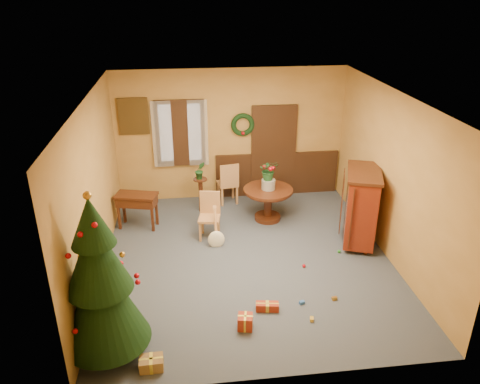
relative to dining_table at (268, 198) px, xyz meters
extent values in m
plane|color=#343C4B|center=(-0.62, -1.47, -0.48)|extent=(5.50, 5.50, 0.00)
plane|color=silver|center=(-0.62, -1.47, 2.42)|extent=(5.50, 5.50, 0.00)
plane|color=olive|center=(-0.62, 1.28, 0.97)|extent=(5.00, 0.00, 5.00)
plane|color=olive|center=(-0.62, -4.22, 0.97)|extent=(5.00, 0.00, 5.00)
plane|color=olive|center=(-3.12, -1.47, 0.97)|extent=(0.00, 5.50, 5.50)
plane|color=olive|center=(1.88, -1.47, 0.97)|extent=(0.00, 5.50, 5.50)
cube|color=black|center=(0.43, 1.24, 0.02)|extent=(2.80, 0.06, 1.00)
cube|color=black|center=(0.33, 1.23, 0.57)|extent=(1.00, 0.08, 2.10)
cube|color=white|center=(0.33, 1.26, 0.52)|extent=(0.80, 0.03, 1.90)
cube|color=black|center=(-1.72, 1.23, 1.07)|extent=(1.05, 0.08, 1.45)
cube|color=white|center=(-1.72, 1.26, 1.07)|extent=(0.88, 0.03, 1.25)
cube|color=white|center=(-2.10, 1.18, 1.07)|extent=(0.42, 0.02, 1.45)
cube|color=white|center=(-1.34, 1.18, 1.07)|extent=(0.42, 0.02, 1.45)
torus|color=black|center=(-0.37, 1.20, 1.22)|extent=(0.51, 0.11, 0.51)
cube|color=#4C3819|center=(-2.67, 1.24, 1.47)|extent=(0.62, 0.05, 0.78)
cube|color=gray|center=(-2.67, 1.27, 1.47)|extent=(0.48, 0.02, 0.62)
cylinder|color=#33160B|center=(0.00, 0.00, 0.18)|extent=(1.00, 1.00, 0.05)
cylinder|color=#33160B|center=(0.00, 0.00, 0.13)|extent=(0.90, 0.90, 0.04)
cylinder|color=#33160B|center=(0.00, 0.00, -0.14)|extent=(0.16, 0.16, 0.56)
cylinder|color=#33160B|center=(0.00, 0.00, -0.44)|extent=(0.54, 0.54, 0.09)
cylinder|color=slate|center=(0.00, 0.00, 0.31)|extent=(0.28, 0.28, 0.20)
imported|color=#1E4C23|center=(0.00, 0.00, 0.62)|extent=(0.38, 0.33, 0.42)
cube|color=#AA7244|center=(-1.24, -0.61, -0.06)|extent=(0.46, 0.46, 0.05)
cube|color=#AA7244|center=(-1.21, -0.44, 0.19)|extent=(0.39, 0.11, 0.47)
cube|color=#AA7244|center=(-1.06, -0.49, -0.28)|extent=(0.05, 0.05, 0.40)
cube|color=#AA7244|center=(-1.37, -0.43, -0.28)|extent=(0.05, 0.05, 0.40)
cube|color=#AA7244|center=(-1.11, -0.80, -0.28)|extent=(0.05, 0.05, 0.40)
cube|color=#AA7244|center=(-1.43, -0.74, -0.28)|extent=(0.05, 0.05, 0.40)
cube|color=#AA7244|center=(-0.74, 0.94, -0.04)|extent=(0.48, 0.48, 0.05)
cube|color=#AA7244|center=(-0.71, 0.75, 0.23)|extent=(0.42, 0.11, 0.49)
cube|color=#AA7244|center=(-0.88, 0.74, -0.27)|extent=(0.05, 0.05, 0.43)
cube|color=#AA7244|center=(-0.55, 0.80, -0.27)|extent=(0.05, 0.05, 0.43)
cube|color=#AA7244|center=(-0.93, 1.07, -0.27)|extent=(0.05, 0.05, 0.43)
cube|color=#AA7244|center=(-0.60, 1.13, -0.27)|extent=(0.05, 0.05, 0.43)
cylinder|color=#33160B|center=(-1.35, 0.55, -0.12)|extent=(0.09, 0.09, 0.73)
cylinder|color=#33160B|center=(-1.35, 0.55, 0.25)|extent=(0.29, 0.29, 0.03)
imported|color=#19471E|center=(-1.35, 0.55, 0.46)|extent=(0.24, 0.21, 0.38)
cylinder|color=#382111|center=(-2.77, -3.48, -0.36)|extent=(0.14, 0.14, 0.25)
cone|color=black|center=(-2.77, -3.48, 0.40)|extent=(1.14, 1.14, 1.35)
cone|color=black|center=(-2.77, -3.48, 1.02)|extent=(0.83, 0.83, 0.98)
cone|color=black|center=(-2.77, -3.48, 1.48)|extent=(0.54, 0.54, 0.62)
sphere|color=#C08C2D|center=(-2.77, -3.48, 1.81)|extent=(0.10, 0.10, 0.10)
cube|color=#33160B|center=(-2.63, 0.00, 0.21)|extent=(0.88, 0.59, 0.05)
cube|color=#33160B|center=(-2.63, 0.00, 0.09)|extent=(0.83, 0.54, 0.17)
cube|color=#33160B|center=(-2.97, 0.00, -0.15)|extent=(0.12, 0.29, 0.66)
cube|color=#33160B|center=(-2.29, 0.00, -0.15)|extent=(0.12, 0.29, 0.66)
cube|color=#5A110A|center=(1.53, -1.11, 0.26)|extent=(0.85, 1.17, 1.31)
cube|color=#33160B|center=(1.53, -1.11, 0.93)|extent=(0.93, 1.25, 0.05)
cylinder|color=#33160B|center=(1.53, -1.56, -0.44)|extent=(0.07, 0.07, 0.10)
cylinder|color=#33160B|center=(1.53, -0.67, -0.44)|extent=(0.07, 0.07, 0.10)
cube|color=brown|center=(-2.20, -3.87, -0.40)|extent=(0.31, 0.23, 0.16)
cube|color=gold|center=(-2.20, -3.87, -0.40)|extent=(0.31, 0.04, 0.16)
cube|color=gold|center=(-2.20, -3.87, -0.40)|extent=(0.05, 0.23, 0.16)
cube|color=maroon|center=(-0.90, -3.26, -0.38)|extent=(0.24, 0.24, 0.21)
cube|color=gold|center=(-0.90, -3.26, -0.38)|extent=(0.21, 0.07, 0.21)
cube|color=gold|center=(-0.90, -3.26, -0.38)|extent=(0.07, 0.21, 0.21)
cube|color=brown|center=(-2.56, -3.00, -0.41)|extent=(0.30, 0.31, 0.14)
cube|color=gold|center=(-2.56, -3.00, -0.41)|extent=(0.18, 0.22, 0.14)
cube|color=gold|center=(-2.56, -3.00, -0.41)|extent=(0.16, 0.14, 0.14)
cube|color=maroon|center=(-0.52, -2.91, -0.42)|extent=(0.36, 0.19, 0.12)
cube|color=gold|center=(-0.52, -2.91, -0.42)|extent=(0.35, 0.07, 0.12)
cube|color=gold|center=(-0.52, -2.91, -0.42)|extent=(0.07, 0.15, 0.12)
cube|color=#2858AF|center=(0.03, -2.83, -0.46)|extent=(0.09, 0.07, 0.05)
sphere|color=#258424|center=(1.07, -1.47, -0.45)|extent=(0.06, 0.06, 0.06)
cube|color=gold|center=(0.08, -3.23, -0.46)|extent=(0.07, 0.09, 0.05)
sphere|color=#B90C19|center=(0.31, -1.85, -0.45)|extent=(0.06, 0.06, 0.06)
cube|color=#C08C2D|center=(0.56, -2.79, -0.46)|extent=(0.09, 0.06, 0.05)
camera|label=1|loc=(-1.63, -8.51, 4.06)|focal=35.00mm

